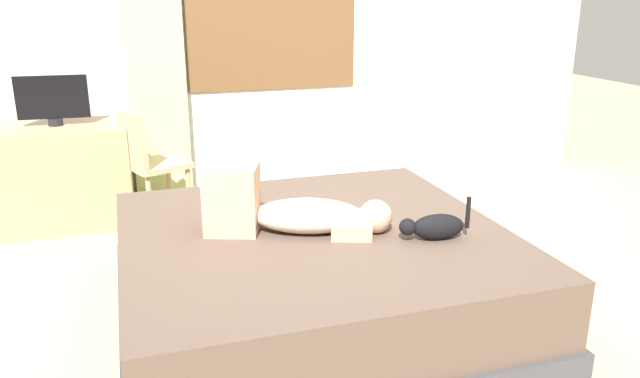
{
  "coord_description": "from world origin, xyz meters",
  "views": [
    {
      "loc": [
        -0.95,
        -2.79,
        1.64
      ],
      "look_at": [
        0.02,
        0.22,
        0.63
      ],
      "focal_mm": 34.82,
      "sensor_mm": 36.0,
      "label": 1
    }
  ],
  "objects_px": {
    "tv_monitor": "(53,100)",
    "bed": "(313,273)",
    "person_lying": "(288,210)",
    "cup": "(116,118)",
    "chair_by_desk": "(148,160)",
    "desk": "(66,176)",
    "cat": "(435,227)"
  },
  "relations": [
    {
      "from": "cup",
      "to": "desk",
      "type": "bearing_deg",
      "value": 169.16
    },
    {
      "from": "tv_monitor",
      "to": "chair_by_desk",
      "type": "distance_m",
      "value": 0.77
    },
    {
      "from": "bed",
      "to": "desk",
      "type": "bearing_deg",
      "value": 125.51
    },
    {
      "from": "cat",
      "to": "tv_monitor",
      "type": "height_order",
      "value": "tv_monitor"
    },
    {
      "from": "bed",
      "to": "person_lying",
      "type": "xyz_separation_m",
      "value": [
        -0.12,
        0.03,
        0.36
      ]
    },
    {
      "from": "bed",
      "to": "chair_by_desk",
      "type": "distance_m",
      "value": 1.76
    },
    {
      "from": "bed",
      "to": "tv_monitor",
      "type": "relative_size",
      "value": 4.08
    },
    {
      "from": "person_lying",
      "to": "desk",
      "type": "distance_m",
      "value": 2.18
    },
    {
      "from": "person_lying",
      "to": "desk",
      "type": "bearing_deg",
      "value": 123.27
    },
    {
      "from": "tv_monitor",
      "to": "cup",
      "type": "relative_size",
      "value": 5.59
    },
    {
      "from": "desk",
      "to": "bed",
      "type": "bearing_deg",
      "value": -54.49
    },
    {
      "from": "person_lying",
      "to": "cup",
      "type": "xyz_separation_m",
      "value": [
        -0.8,
        1.73,
        0.19
      ]
    },
    {
      "from": "cup",
      "to": "chair_by_desk",
      "type": "xyz_separation_m",
      "value": [
        0.18,
        -0.18,
        -0.27
      ]
    },
    {
      "from": "chair_by_desk",
      "to": "person_lying",
      "type": "bearing_deg",
      "value": -68.49
    },
    {
      "from": "person_lying",
      "to": "tv_monitor",
      "type": "relative_size",
      "value": 1.92
    },
    {
      "from": "cat",
      "to": "chair_by_desk",
      "type": "height_order",
      "value": "chair_by_desk"
    },
    {
      "from": "cup",
      "to": "cat",
      "type": "bearing_deg",
      "value": -54.91
    },
    {
      "from": "bed",
      "to": "chair_by_desk",
      "type": "height_order",
      "value": "chair_by_desk"
    },
    {
      "from": "bed",
      "to": "cat",
      "type": "xyz_separation_m",
      "value": [
        0.53,
        -0.3,
        0.31
      ]
    },
    {
      "from": "cat",
      "to": "desk",
      "type": "bearing_deg",
      "value": 130.73
    },
    {
      "from": "cat",
      "to": "chair_by_desk",
      "type": "relative_size",
      "value": 0.41
    },
    {
      "from": "chair_by_desk",
      "to": "cat",
      "type": "bearing_deg",
      "value": -56.09
    },
    {
      "from": "chair_by_desk",
      "to": "desk",
      "type": "bearing_deg",
      "value": 156.04
    },
    {
      "from": "tv_monitor",
      "to": "bed",
      "type": "bearing_deg",
      "value": -54.08
    },
    {
      "from": "cat",
      "to": "tv_monitor",
      "type": "bearing_deg",
      "value": 131.04
    },
    {
      "from": "tv_monitor",
      "to": "person_lying",
      "type": "bearing_deg",
      "value": -56.29
    },
    {
      "from": "tv_monitor",
      "to": "chair_by_desk",
      "type": "height_order",
      "value": "tv_monitor"
    },
    {
      "from": "cat",
      "to": "person_lying",
      "type": "bearing_deg",
      "value": 153.47
    },
    {
      "from": "person_lying",
      "to": "cup",
      "type": "bearing_deg",
      "value": 114.67
    },
    {
      "from": "person_lying",
      "to": "chair_by_desk",
      "type": "xyz_separation_m",
      "value": [
        -0.61,
        1.55,
        -0.08
      ]
    },
    {
      "from": "bed",
      "to": "chair_by_desk",
      "type": "xyz_separation_m",
      "value": [
        -0.73,
        1.58,
        0.27
      ]
    },
    {
      "from": "person_lying",
      "to": "cat",
      "type": "height_order",
      "value": "person_lying"
    }
  ]
}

